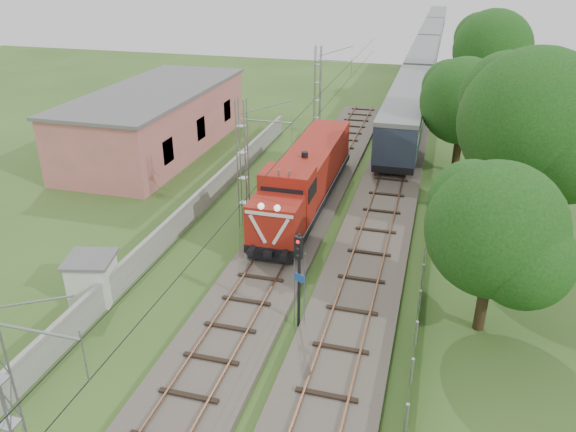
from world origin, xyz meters
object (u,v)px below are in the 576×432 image
(coach_rake, at_px, (427,47))
(relay_hut, at_px, (93,278))
(signal_post, at_px, (299,266))
(locomotive, at_px, (306,177))

(coach_rake, distance_m, relay_hut, 68.93)
(coach_rake, relative_size, signal_post, 20.54)
(locomotive, bearing_deg, relay_hut, -119.32)
(locomotive, height_order, coach_rake, locomotive)
(coach_rake, distance_m, signal_post, 67.45)
(coach_rake, bearing_deg, signal_post, -91.87)
(coach_rake, bearing_deg, relay_hut, -100.37)
(relay_hut, bearing_deg, coach_rake, 79.63)
(signal_post, bearing_deg, relay_hut, -177.84)
(signal_post, xyz_separation_m, relay_hut, (-10.20, -0.38, -2.09))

